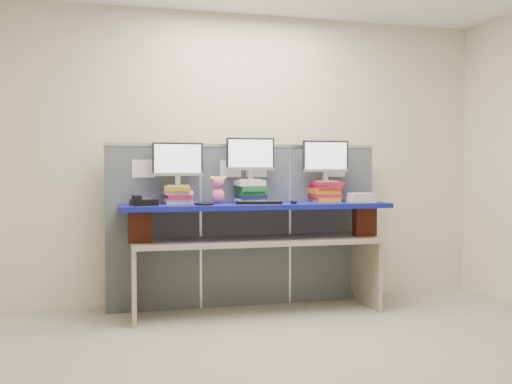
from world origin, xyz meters
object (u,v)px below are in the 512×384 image
object	(u,v)px
keyboard	(259,202)
desk_phone	(143,202)
monitor_center	(250,156)
desk	(256,253)
monitor_left	(178,161)
monitor_right	(325,158)
blue_board	(256,206)

from	to	relation	value
keyboard	desk_phone	distance (m)	1.00
monitor_center	desk_phone	distance (m)	1.07
desk	desk_phone	distance (m)	1.12
desk	monitor_center	bearing A→B (deg)	102.13
monitor_center	monitor_left	bearing A→B (deg)	180.00
monitor_right	desk	bearing A→B (deg)	-170.42
monitor_center	desk_phone	xyz separation A→B (m)	(-0.98, -0.19, -0.39)
desk	monitor_left	size ratio (longest dim) A/B	4.95
monitor_left	monitor_center	size ratio (longest dim) A/B	1.00
blue_board	desk_phone	bearing A→B (deg)	-174.57
monitor_center	monitor_right	bearing A→B (deg)	0.00
monitor_center	keyboard	size ratio (longest dim) A/B	1.07
monitor_center	keyboard	world-z (taller)	monitor_center
keyboard	desk	bearing A→B (deg)	96.84
monitor_left	desk_phone	world-z (taller)	monitor_left
monitor_center	monitor_right	xyz separation A→B (m)	(0.73, -0.02, -0.02)
monitor_center	desk_phone	bearing A→B (deg)	-167.66
monitor_left	desk	bearing A→B (deg)	-9.75
keyboard	blue_board	bearing A→B (deg)	96.84
desk	blue_board	bearing A→B (deg)	93.23
desk	desk_phone	xyz separation A→B (m)	(-1.00, -0.07, 0.49)
monitor_right	desk_phone	distance (m)	1.76
blue_board	desk_phone	world-z (taller)	desk_phone
monitor_right	keyboard	xyz separation A→B (m)	(-0.71, -0.21, -0.39)
monitor_right	desk_phone	world-z (taller)	monitor_right
blue_board	monitor_right	bearing A→B (deg)	9.58
desk	monitor_right	size ratio (longest dim) A/B	4.95
desk	monitor_right	distance (m)	1.12
desk	monitor_left	distance (m)	1.08
desk	monitor_right	world-z (taller)	monitor_right
monitor_left	monitor_center	distance (m)	0.67
monitor_left	keyboard	size ratio (longest dim) A/B	1.07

